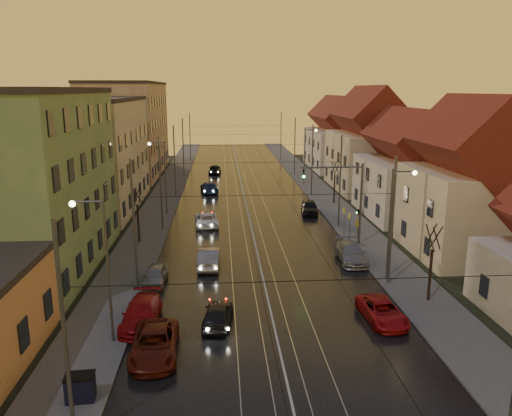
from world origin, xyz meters
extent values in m
plane|color=black|center=(0.00, 0.00, 0.00)|extent=(160.00, 160.00, 0.00)
cube|color=black|center=(0.00, 40.00, 0.02)|extent=(16.00, 120.00, 0.04)
cube|color=#4C4C4C|center=(-10.00, 40.00, 0.07)|extent=(4.00, 120.00, 0.15)
cube|color=#4C4C4C|center=(10.00, 40.00, 0.07)|extent=(4.00, 120.00, 0.15)
cube|color=gray|center=(-2.20, 40.00, 0.06)|extent=(0.06, 120.00, 0.03)
cube|color=gray|center=(-0.77, 40.00, 0.06)|extent=(0.06, 120.00, 0.03)
cube|color=gray|center=(0.77, 40.00, 0.06)|extent=(0.06, 120.00, 0.03)
cube|color=gray|center=(2.20, 40.00, 0.06)|extent=(0.06, 120.00, 0.03)
cube|color=#5B7E50|center=(-17.50, 14.00, 6.50)|extent=(10.00, 18.00, 13.00)
cube|color=tan|center=(-17.50, 34.00, 6.00)|extent=(10.00, 20.00, 12.00)
cube|color=#93755F|center=(-17.50, 58.00, 7.00)|extent=(10.00, 24.00, 14.00)
cube|color=beige|center=(17.00, 15.00, 3.50)|extent=(8.50, 10.00, 7.00)
pyramid|color=maroon|center=(17.00, 15.00, 8.90)|extent=(8.67, 10.20, 3.80)
cube|color=#BAB5AC|center=(17.00, 28.00, 3.00)|extent=(9.00, 12.00, 6.00)
pyramid|color=maroon|center=(17.00, 28.00, 7.60)|extent=(9.18, 12.24, 3.20)
cube|color=beige|center=(17.00, 43.00, 3.75)|extent=(9.00, 14.00, 7.50)
pyramid|color=maroon|center=(17.00, 43.00, 9.50)|extent=(9.18, 14.28, 4.00)
cube|color=#BAB5AC|center=(17.00, 61.00, 3.25)|extent=(9.00, 16.00, 6.50)
pyramid|color=maroon|center=(17.00, 61.00, 8.25)|extent=(9.18, 16.32, 3.50)
cylinder|color=#595B60|center=(-8.60, -6.00, 4.50)|extent=(0.16, 0.16, 9.00)
cylinder|color=#595B60|center=(-8.60, 9.00, 4.50)|extent=(0.16, 0.16, 9.00)
cylinder|color=#595B60|center=(8.60, 9.00, 4.50)|extent=(0.16, 0.16, 9.00)
cylinder|color=#595B60|center=(-8.60, 24.00, 4.50)|extent=(0.16, 0.16, 9.00)
cylinder|color=#595B60|center=(8.60, 24.00, 4.50)|extent=(0.16, 0.16, 9.00)
cylinder|color=#595B60|center=(-8.60, 39.00, 4.50)|extent=(0.16, 0.16, 9.00)
cylinder|color=#595B60|center=(8.60, 39.00, 4.50)|extent=(0.16, 0.16, 9.00)
cylinder|color=#595B60|center=(-8.60, 54.00, 4.50)|extent=(0.16, 0.16, 9.00)
cylinder|color=#595B60|center=(8.60, 54.00, 4.50)|extent=(0.16, 0.16, 9.00)
cylinder|color=#595B60|center=(-8.60, 72.00, 4.50)|extent=(0.16, 0.16, 9.00)
cylinder|color=#595B60|center=(8.60, 72.00, 4.50)|extent=(0.16, 0.16, 9.00)
cylinder|color=#595B60|center=(-8.80, 2.00, 4.00)|extent=(0.14, 0.14, 8.00)
cylinder|color=#595B60|center=(-9.60, 2.00, 7.80)|extent=(1.60, 0.10, 0.10)
sphere|color=#FFD88C|center=(-10.32, 2.00, 7.70)|extent=(0.32, 0.32, 0.32)
cylinder|color=#595B60|center=(8.80, 10.00, 4.00)|extent=(0.14, 0.14, 8.00)
cylinder|color=#595B60|center=(9.60, 10.00, 7.80)|extent=(1.60, 0.10, 0.10)
sphere|color=#FFD88C|center=(10.32, 10.00, 7.70)|extent=(0.32, 0.32, 0.32)
cylinder|color=#595B60|center=(-8.80, 30.00, 4.00)|extent=(0.14, 0.14, 8.00)
cylinder|color=#595B60|center=(-9.60, 30.00, 7.80)|extent=(1.60, 0.10, 0.10)
sphere|color=#FFD88C|center=(-10.32, 30.00, 7.70)|extent=(0.32, 0.32, 0.32)
cylinder|color=#595B60|center=(8.80, 46.00, 4.00)|extent=(0.14, 0.14, 8.00)
cylinder|color=#595B60|center=(9.60, 46.00, 7.80)|extent=(1.60, 0.10, 0.10)
sphere|color=#FFD88C|center=(10.32, 46.00, 7.70)|extent=(0.32, 0.32, 0.32)
cylinder|color=#595B60|center=(9.00, 18.00, 3.60)|extent=(0.20, 0.20, 7.20)
cylinder|color=#595B60|center=(6.40, 18.00, 6.90)|extent=(5.20, 0.14, 0.14)
imported|color=black|center=(4.00, 18.00, 6.30)|extent=(0.15, 0.18, 0.90)
sphere|color=#19FF3F|center=(4.00, 17.88, 6.15)|extent=(0.20, 0.20, 0.20)
cylinder|color=black|center=(-10.20, 20.00, 1.75)|extent=(0.18, 0.18, 3.50)
cylinder|color=black|center=(-9.97, 20.09, 4.30)|extent=(0.37, 0.92, 1.61)
cylinder|color=black|center=(-10.29, 20.23, 4.30)|extent=(0.91, 0.40, 1.61)
cylinder|color=black|center=(-10.43, 19.91, 4.30)|extent=(0.37, 0.92, 1.61)
cylinder|color=black|center=(-10.07, 19.78, 4.30)|extent=(0.84, 0.54, 1.62)
cylinder|color=black|center=(10.20, 6.00, 1.75)|extent=(0.18, 0.18, 3.50)
cylinder|color=black|center=(10.43, 6.09, 4.30)|extent=(0.37, 0.92, 1.61)
cylinder|color=black|center=(10.11, 6.23, 4.30)|extent=(0.91, 0.40, 1.61)
cylinder|color=black|center=(9.97, 5.91, 4.30)|extent=(0.37, 0.92, 1.61)
cylinder|color=black|center=(10.32, 5.78, 4.30)|extent=(0.84, 0.54, 1.62)
cylinder|color=black|center=(10.40, 34.00, 1.75)|extent=(0.18, 0.18, 3.50)
cylinder|color=black|center=(10.63, 34.09, 4.30)|extent=(0.37, 0.92, 1.61)
cylinder|color=black|center=(10.31, 34.23, 4.30)|extent=(0.91, 0.40, 1.61)
cylinder|color=black|center=(10.17, 33.91, 4.30)|extent=(0.37, 0.92, 1.61)
cylinder|color=black|center=(10.53, 33.78, 4.30)|extent=(0.84, 0.54, 1.62)
imported|color=black|center=(-3.21, 3.77, 0.66)|extent=(2.02, 4.05, 1.33)
imported|color=gray|center=(-3.93, 13.48, 0.75)|extent=(1.68, 4.56, 1.49)
imported|color=white|center=(-4.41, 25.37, 0.67)|extent=(2.55, 4.97, 1.34)
imported|color=navy|center=(-4.47, 41.70, 0.72)|extent=(2.64, 5.18, 1.44)
imported|color=black|center=(-3.90, 56.61, 0.78)|extent=(2.09, 4.66, 1.56)
imported|color=#54170E|center=(-6.40, 0.49, 0.69)|extent=(2.48, 5.06, 1.38)
imported|color=maroon|center=(-7.60, 4.05, 0.71)|extent=(2.09, 4.90, 1.41)
imported|color=gray|center=(-7.60, 10.25, 0.64)|extent=(1.64, 3.82, 1.29)
imported|color=#AF1117|center=(6.39, 3.55, 0.61)|extent=(2.35, 4.54, 1.22)
imported|color=#96979B|center=(7.24, 13.89, 0.71)|extent=(2.23, 4.99, 1.42)
imported|color=black|center=(6.66, 29.53, 0.73)|extent=(2.23, 4.48, 1.47)
cube|color=black|center=(-9.11, -3.20, 0.70)|extent=(1.26, 0.89, 1.10)
camera|label=1|loc=(-2.89, -22.80, 13.27)|focal=35.00mm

